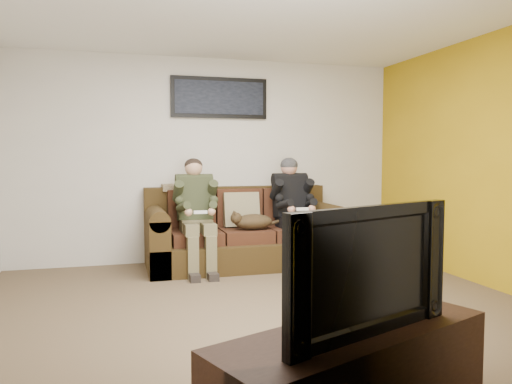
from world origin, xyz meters
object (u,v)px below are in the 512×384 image
object	(u,v)px
framed_poster	(220,98)
tv_stand	(354,377)
cat	(252,221)
person_right	(293,204)
television	(355,267)
person_left	(196,207)
sofa	(242,236)

from	to	relation	value
framed_poster	tv_stand	xyz separation A→B (m)	(-0.19, -4.17, -1.86)
cat	framed_poster	bearing A→B (deg)	112.21
person_right	television	xyz separation A→B (m)	(-0.99, -3.59, 0.05)
person_left	cat	bearing A→B (deg)	-4.62
television	framed_poster	bearing A→B (deg)	65.99
framed_poster	tv_stand	world-z (taller)	framed_poster
cat	television	distance (m)	3.57
person_left	television	distance (m)	3.59
sofa	tv_stand	world-z (taller)	sofa
sofa	person_right	distance (m)	0.75
framed_poster	television	xyz separation A→B (m)	(-0.19, -4.17, -1.30)
sofa	person_right	size ratio (longest dim) A/B	1.76
sofa	tv_stand	xyz separation A→B (m)	(-0.39, -3.78, -0.12)
person_right	tv_stand	xyz separation A→B (m)	(-0.99, -3.59, -0.51)
tv_stand	television	world-z (taller)	television
person_left	tv_stand	bearing A→B (deg)	-86.51
person_left	cat	size ratio (longest dim) A/B	2.01
person_left	cat	xyz separation A→B (m)	(0.66, -0.05, -0.18)
sofa	cat	xyz separation A→B (m)	(0.06, -0.25, 0.21)
television	person_left	bearing A→B (deg)	72.04
framed_poster	tv_stand	distance (m)	4.56
tv_stand	framed_poster	bearing A→B (deg)	65.99
person_right	framed_poster	distance (m)	1.67
sofa	television	world-z (taller)	television
sofa	tv_stand	size ratio (longest dim) A/B	1.50
sofa	person_right	xyz separation A→B (m)	(0.60, -0.20, 0.39)
tv_stand	cat	bearing A→B (deg)	61.38
person_right	tv_stand	distance (m)	3.76
cat	tv_stand	size ratio (longest dim) A/B	0.42
person_left	tv_stand	size ratio (longest dim) A/B	0.85
framed_poster	cat	bearing A→B (deg)	-67.79
sofa	framed_poster	bearing A→B (deg)	117.62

